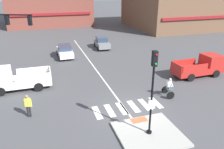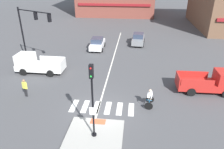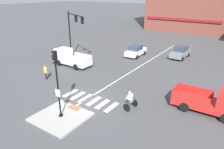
# 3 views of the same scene
# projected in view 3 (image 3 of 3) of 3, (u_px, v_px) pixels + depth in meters

# --- Properties ---
(ground_plane) EXTENTS (300.00, 300.00, 0.00)m
(ground_plane) POSITION_uv_depth(u_px,v_px,m) (87.00, 102.00, 18.29)
(ground_plane) COLOR #474749
(traffic_island) EXTENTS (3.79, 3.57, 0.15)m
(traffic_island) POSITION_uv_depth(u_px,v_px,m) (61.00, 117.00, 15.95)
(traffic_island) COLOR #A3A099
(traffic_island) RESTS_ON ground
(tactile_pad_front) EXTENTS (1.10, 0.60, 0.01)m
(tactile_pad_front) POSITION_uv_depth(u_px,v_px,m) (74.00, 108.00, 17.02)
(tactile_pad_front) COLOR #DB5B38
(tactile_pad_front) RESTS_ON traffic_island
(signal_pole) EXTENTS (0.44, 0.38, 5.11)m
(signal_pole) POSITION_uv_depth(u_px,v_px,m) (57.00, 79.00, 14.78)
(signal_pole) COLOR black
(signal_pole) RESTS_ON traffic_island
(crosswalk_stripe_a) EXTENTS (0.44, 1.80, 0.01)m
(crosswalk_stripe_a) POSITION_uv_depth(u_px,v_px,m) (70.00, 93.00, 19.82)
(crosswalk_stripe_a) COLOR silver
(crosswalk_stripe_a) RESTS_ON ground
(crosswalk_stripe_b) EXTENTS (0.44, 1.80, 0.01)m
(crosswalk_stripe_b) POSITION_uv_depth(u_px,v_px,m) (78.00, 96.00, 19.34)
(crosswalk_stripe_b) COLOR silver
(crosswalk_stripe_b) RESTS_ON ground
(crosswalk_stripe_c) EXTENTS (0.44, 1.80, 0.01)m
(crosswalk_stripe_c) POSITION_uv_depth(u_px,v_px,m) (86.00, 98.00, 18.85)
(crosswalk_stripe_c) COLOR silver
(crosswalk_stripe_c) RESTS_ON ground
(crosswalk_stripe_d) EXTENTS (0.44, 1.80, 0.01)m
(crosswalk_stripe_d) POSITION_uv_depth(u_px,v_px,m) (94.00, 101.00, 18.37)
(crosswalk_stripe_d) COLOR silver
(crosswalk_stripe_d) RESTS_ON ground
(crosswalk_stripe_e) EXTENTS (0.44, 1.80, 0.01)m
(crosswalk_stripe_e) POSITION_uv_depth(u_px,v_px,m) (102.00, 104.00, 17.88)
(crosswalk_stripe_e) COLOR silver
(crosswalk_stripe_e) RESTS_ON ground
(crosswalk_stripe_f) EXTENTS (0.44, 1.80, 0.01)m
(crosswalk_stripe_f) POSITION_uv_depth(u_px,v_px,m) (111.00, 107.00, 17.40)
(crosswalk_stripe_f) COLOR silver
(crosswalk_stripe_f) RESTS_ON ground
(lane_centre_line) EXTENTS (0.14, 28.00, 0.01)m
(lane_centre_line) POSITION_uv_depth(u_px,v_px,m) (137.00, 68.00, 26.16)
(lane_centre_line) COLOR silver
(lane_centre_line) RESTS_ON ground
(traffic_light_mast) EXTENTS (4.71, 2.40, 6.46)m
(traffic_light_mast) POSITION_uv_depth(u_px,v_px,m) (73.00, 27.00, 27.89)
(traffic_light_mast) COLOR black
(traffic_light_mast) RESTS_ON ground
(car_white_westbound_distant) EXTENTS (1.88, 4.12, 1.64)m
(car_white_westbound_distant) POSITION_uv_depth(u_px,v_px,m) (136.00, 51.00, 30.85)
(car_white_westbound_distant) COLOR white
(car_white_westbound_distant) RESTS_ON ground
(car_grey_eastbound_distant) EXTENTS (2.03, 4.19, 1.64)m
(car_grey_eastbound_distant) POSITION_uv_depth(u_px,v_px,m) (180.00, 52.00, 30.14)
(car_grey_eastbound_distant) COLOR slate
(car_grey_eastbound_distant) RESTS_ON ground
(pickup_truck_red_cross_right) EXTENTS (5.13, 2.13, 2.08)m
(pickup_truck_red_cross_right) POSITION_uv_depth(u_px,v_px,m) (213.00, 102.00, 16.22)
(pickup_truck_red_cross_right) COLOR red
(pickup_truck_red_cross_right) RESTS_ON ground
(pickup_truck_white_cross_left) EXTENTS (5.11, 2.09, 2.08)m
(pickup_truck_white_cross_left) POSITION_uv_depth(u_px,v_px,m) (70.00, 58.00, 26.99)
(pickup_truck_white_cross_left) COLOR white
(pickup_truck_white_cross_left) RESTS_ON ground
(cyclist) EXTENTS (0.81, 1.18, 1.68)m
(cyclist) POSITION_uv_depth(u_px,v_px,m) (130.00, 100.00, 16.81)
(cyclist) COLOR black
(cyclist) RESTS_ON ground
(pedestrian_at_curb_left) EXTENTS (0.53, 0.32, 1.67)m
(pedestrian_at_curb_left) POSITION_uv_depth(u_px,v_px,m) (45.00, 71.00, 22.56)
(pedestrian_at_curb_left) COLOR black
(pedestrian_at_curb_left) RESTS_ON ground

